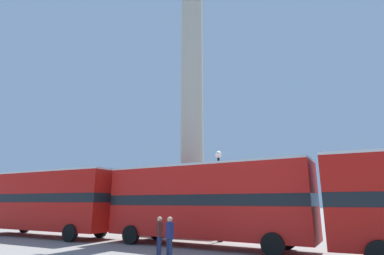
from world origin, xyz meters
name	(u,v)px	position (x,y,z in m)	size (l,w,h in m)	color
ground_plane	(192,234)	(0.00, 0.00, 0.00)	(200.00, 200.00, 0.00)	gray
monument_column	(192,130)	(0.00, 0.00, 7.83)	(6.09, 6.09, 25.53)	#ADA593
bus_b	(48,200)	(-8.07, -6.12, 2.38)	(10.70, 2.81, 4.31)	#B7140F
bus_c	(204,200)	(3.48, -5.69, 2.35)	(11.34, 3.34, 4.23)	red
equestrian_statue	(122,208)	(-10.84, 5.37, 1.64)	(3.66, 2.74, 5.88)	#ADA593
street_lamp	(219,188)	(3.51, -3.44, 3.05)	(0.43, 0.43, 5.34)	black
pedestrian_near_lamp	(159,234)	(2.82, -9.04, 0.90)	(0.44, 0.41, 1.64)	#192347
pedestrian_by_plinth	(170,236)	(3.68, -9.64, 0.93)	(0.46, 0.41, 1.67)	#192347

